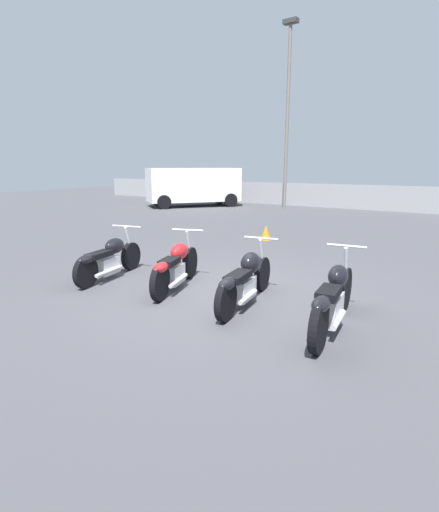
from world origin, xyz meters
TOP-DOWN VIEW (x-y plane):
  - ground_plane at (0.00, 0.00)m, footprint 60.00×60.00m
  - fence_back at (0.00, 14.92)m, footprint 40.00×0.04m
  - light_pole_left at (-5.27, 13.30)m, footprint 0.70×0.35m
  - motorcycle_slot_0 at (-2.25, -0.46)m, footprint 0.77×1.94m
  - motorcycle_slot_1 at (-0.78, -0.22)m, footprint 0.88×1.93m
  - motorcycle_slot_2 at (0.65, -0.23)m, footprint 0.68×2.13m
  - motorcycle_slot_3 at (2.10, -0.41)m, footprint 0.60×2.23m
  - parked_van at (-9.76, 11.53)m, footprint 4.37×5.00m
  - traffic_cone_near at (-1.77, 4.90)m, footprint 0.32×0.32m

SIDE VIEW (x-z plane):
  - ground_plane at x=0.00m, z-range 0.00..0.00m
  - traffic_cone_near at x=-1.77m, z-range 0.00..0.42m
  - motorcycle_slot_0 at x=-2.25m, z-range -0.07..0.87m
  - motorcycle_slot_2 at x=0.65m, z-range -0.07..0.88m
  - motorcycle_slot_1 at x=-0.78m, z-range -0.07..0.89m
  - motorcycle_slot_3 at x=2.10m, z-range -0.09..0.92m
  - fence_back at x=0.00m, z-range 0.00..1.21m
  - parked_van at x=-9.76m, z-range 0.12..2.12m
  - light_pole_left at x=-5.27m, z-range 0.70..9.45m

